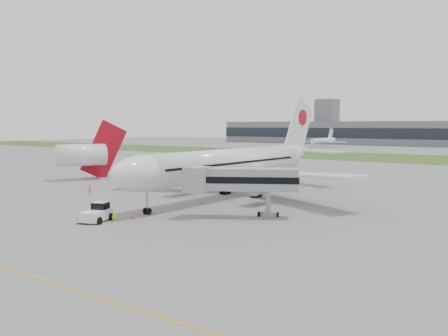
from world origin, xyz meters
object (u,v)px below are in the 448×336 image
Objects in this scene: airliner at (233,163)px; ground_crew_near at (114,215)px; neighbor_aircraft at (85,154)px; pushback_tug at (97,213)px; jet_bridge at (239,180)px.

airliner is 35.69× the size of ground_crew_near.
neighbor_aircraft is at bearing -46.20° from ground_crew_near.
ground_crew_near is at bearing -89.54° from airliner.
neighbor_aircraft reaches higher than ground_crew_near.
pushback_tug is (-1.63, -26.96, -4.61)m from airliner.
neighbor_aircraft is at bearing 131.41° from jet_bridge.
airliner is 42.26m from neighbor_aircraft.
ground_crew_near is 0.09× the size of neighbor_aircraft.
pushback_tug is at bearing -93.46° from airliner.
neighbor_aircraft reaches higher than jet_bridge.
ground_crew_near is at bearing 8.70° from pushback_tug.
jet_bridge is at bearing -51.70° from airliner.
neighbor_aircraft is at bearing 122.53° from pushback_tug.
jet_bridge is 0.77× the size of neighbor_aircraft.
jet_bridge is 16.61m from ground_crew_near.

